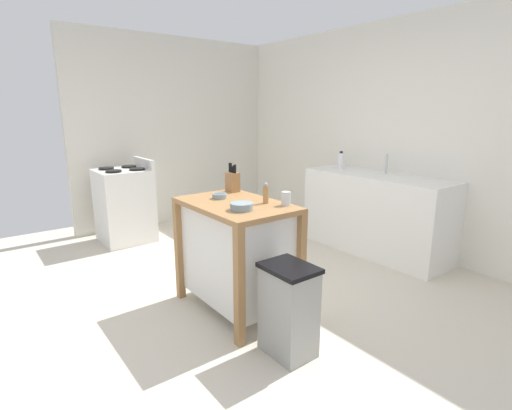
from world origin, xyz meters
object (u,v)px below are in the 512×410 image
Objects in this scene: sink_faucet at (387,164)px; bottle_dish_soap at (341,161)px; knife_block at (233,181)px; trash_bin at (288,310)px; bowl_stoneware_deep at (242,206)px; drinking_cup at (286,199)px; pepper_grinder at (266,193)px; bowl_ceramic_wide at (220,196)px; stove at (125,205)px; kitchen_island at (236,250)px.

bottle_dish_soap is (-0.57, -0.12, -0.01)m from sink_faucet.
knife_block is 0.40× the size of trash_bin.
bowl_stoneware_deep is 0.78× the size of bottle_dish_soap.
drinking_cup is 0.65× the size of pepper_grinder.
bottle_dish_soap reaches higher than drinking_cup.
knife_block reaches higher than bowl_ceramic_wide.
drinking_cup is (0.50, 0.27, 0.03)m from bowl_ceramic_wide.
sink_faucet reaches higher than bowl_ceramic_wide.
drinking_cup is at bearing 76.46° from bowl_stoneware_deep.
pepper_grinder is 2.03m from sink_faucet.
trash_bin is at bearing 2.59° from bowl_stoneware_deep.
bowl_stoneware_deep is 0.16× the size of stove.
knife_block is 0.52m from pepper_grinder.
drinking_cup is at bearing -76.56° from sink_faucet.
sink_faucet is at bearing 94.02° from kitchen_island.
drinking_cup is at bearing 28.53° from bowl_ceramic_wide.
pepper_grinder is at bearing 47.48° from kitchen_island.
stove is at bearing -179.34° from bowl_stoneware_deep.
bottle_dish_soap is (-0.88, 1.89, 0.02)m from pepper_grinder.
bowl_ceramic_wide is 0.58m from drinking_cup.
drinking_cup is 0.49× the size of bottle_dish_soap.
bowl_stoneware_deep reaches higher than trash_bin.
bowl_ceramic_wide is at bearing 176.62° from trash_bin.
bowl_ceramic_wide is (-0.42, 0.08, -0.01)m from bowl_stoneware_deep.
bottle_dish_soap is at bearing 109.35° from kitchen_island.
bowl_ceramic_wide is 2.21m from sink_faucet.
knife_block reaches higher than kitchen_island.
drinking_cup reaches higher than bowl_ceramic_wide.
knife_block is at bearing -176.99° from drinking_cup.
knife_block is 0.67m from drinking_cup.
trash_bin is (0.42, -0.33, -0.64)m from drinking_cup.
kitchen_island is 0.75m from trash_bin.
bowl_ceramic_wide is at bearing -75.81° from bottle_dish_soap.
bottle_dish_soap reaches higher than stove.
pepper_grinder is (0.52, -0.04, -0.02)m from knife_block.
bowl_stoneware_deep is 0.79m from trash_bin.
sink_faucet is (-0.46, 1.93, 0.06)m from drinking_cup.
sink_faucet is at bearing 83.90° from knife_block.
bowl_stoneware_deep is at bearing -24.24° from kitchen_island.
knife_block is 1.88m from bottle_dish_soap.
kitchen_island is 5.78× the size of bowl_stoneware_deep.
knife_block reaches higher than drinking_cup.
knife_block is at bearing 175.39° from pepper_grinder.
bowl_ceramic_wide is (0.17, -0.24, -0.07)m from knife_block.
drinking_cup is at bearing 27.49° from pepper_grinder.
trash_bin is 2.52m from sink_faucet.
pepper_grinder reaches higher than bowl_ceramic_wide.
kitchen_island is 4.50× the size of bottle_dish_soap.
bowl_ceramic_wide is at bearing -173.18° from kitchen_island.
sink_faucet is (-0.31, 2.01, 0.03)m from pepper_grinder.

